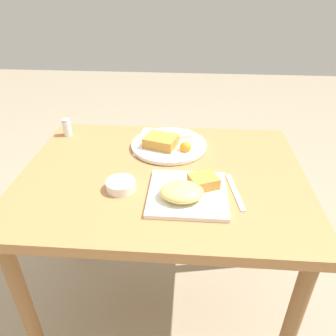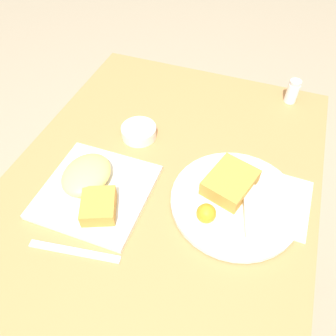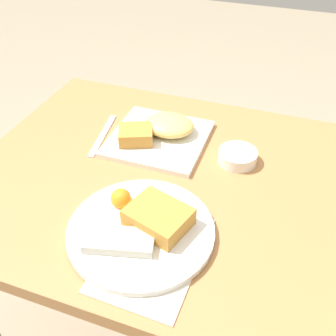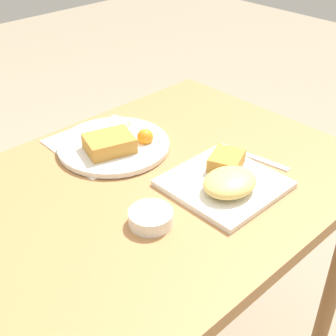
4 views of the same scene
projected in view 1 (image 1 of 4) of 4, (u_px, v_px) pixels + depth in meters
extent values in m
plane|color=gray|center=(164.00, 309.00, 1.56)|extent=(8.00, 8.00, 0.00)
cube|color=#B27A47|center=(163.00, 177.00, 1.16)|extent=(0.99, 0.76, 0.04)
cylinder|color=olive|center=(29.00, 317.00, 1.12)|extent=(0.05, 0.05, 0.74)
cylinder|color=olive|center=(288.00, 335.00, 1.07)|extent=(0.05, 0.05, 0.74)
cylinder|color=olive|center=(83.00, 202.00, 1.66)|extent=(0.05, 0.05, 0.74)
cylinder|color=olive|center=(257.00, 211.00, 1.60)|extent=(0.05, 0.05, 0.74)
cube|color=beige|center=(160.00, 142.00, 1.34)|extent=(0.18, 0.26, 0.00)
cube|color=white|center=(188.00, 194.00, 1.03)|extent=(0.25, 0.25, 0.01)
ellipsoid|color=#EFCC6B|center=(182.00, 192.00, 0.99)|extent=(0.13, 0.11, 0.04)
cube|color=#C68938|center=(203.00, 181.00, 1.04)|extent=(0.11, 0.10, 0.04)
cylinder|color=white|center=(169.00, 145.00, 1.30)|extent=(0.30, 0.30, 0.01)
cube|color=#C68938|center=(161.00, 141.00, 1.27)|extent=(0.14, 0.13, 0.04)
cube|color=beige|center=(175.00, 135.00, 1.34)|extent=(0.14, 0.09, 0.02)
sphere|color=orange|center=(186.00, 147.00, 1.24)|extent=(0.04, 0.04, 0.04)
cylinder|color=white|center=(121.00, 185.00, 1.05)|extent=(0.10, 0.10, 0.03)
cylinder|color=beige|center=(120.00, 182.00, 1.05)|extent=(0.08, 0.08, 0.00)
cylinder|color=white|center=(67.00, 129.00, 1.38)|extent=(0.04, 0.04, 0.06)
cylinder|color=white|center=(68.00, 132.00, 1.39)|extent=(0.03, 0.03, 0.03)
cylinder|color=silver|center=(66.00, 121.00, 1.36)|extent=(0.03, 0.03, 0.01)
cube|color=silver|center=(235.00, 192.00, 1.05)|extent=(0.05, 0.20, 0.00)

